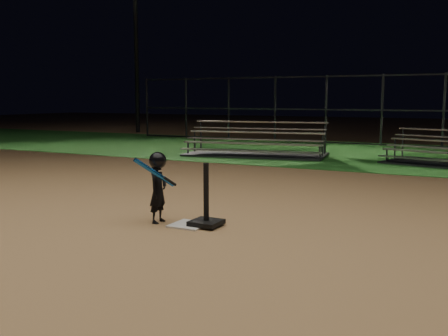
# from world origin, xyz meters

# --- Properties ---
(ground) EXTENTS (80.00, 80.00, 0.00)m
(ground) POSITION_xyz_m (0.00, 0.00, 0.00)
(ground) COLOR #A77A4B
(ground) RESTS_ON ground
(grass_strip) EXTENTS (60.00, 8.00, 0.01)m
(grass_strip) POSITION_xyz_m (0.00, 10.00, 0.01)
(grass_strip) COLOR #215C1D
(grass_strip) RESTS_ON ground
(home_plate) EXTENTS (0.45, 0.45, 0.02)m
(home_plate) POSITION_xyz_m (0.00, 0.00, 0.01)
(home_plate) COLOR beige
(home_plate) RESTS_ON ground
(batting_tee) EXTENTS (0.38, 0.38, 0.82)m
(batting_tee) POSITION_xyz_m (0.22, 0.07, 0.18)
(batting_tee) COLOR black
(batting_tee) RESTS_ON home_plate
(child_batter) EXTENTS (0.41, 0.55, 0.96)m
(child_batter) POSITION_xyz_m (-0.46, -0.03, 0.51)
(child_batter) COLOR black
(child_batter) RESTS_ON ground
(bleacher_left) EXTENTS (4.27, 2.59, 0.98)m
(bleacher_left) POSITION_xyz_m (-2.64, 8.11, 0.20)
(bleacher_left) COLOR silver
(bleacher_left) RESTS_ON ground
(backstop_fence) EXTENTS (20.08, 0.08, 2.50)m
(backstop_fence) POSITION_xyz_m (0.00, 13.00, 1.25)
(backstop_fence) COLOR #38383D
(backstop_fence) RESTS_ON ground
(light_pole_left) EXTENTS (0.90, 0.53, 8.30)m
(light_pole_left) POSITION_xyz_m (-12.00, 14.94, 4.95)
(light_pole_left) COLOR #2D2D30
(light_pole_left) RESTS_ON ground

